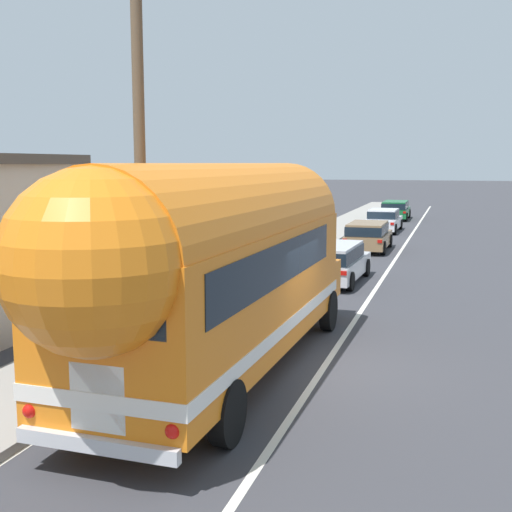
{
  "coord_description": "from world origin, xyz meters",
  "views": [
    {
      "loc": [
        2.46,
        -12.62,
        4.13
      ],
      "look_at": [
        -1.81,
        1.15,
        2.06
      ],
      "focal_mm": 45.56,
      "sensor_mm": 36.0,
      "label": 1
    }
  ],
  "objects_px": {
    "utility_pole": "(140,148)",
    "painted_bus": "(217,262)",
    "car_third": "(384,219)",
    "car_fourth": "(395,209)",
    "car_second": "(368,234)",
    "car_lead": "(333,260)"
  },
  "relations": [
    {
      "from": "utility_pole",
      "to": "car_fourth",
      "type": "xyz_separation_m",
      "value": [
        1.98,
        36.35,
        -3.62
      ]
    },
    {
      "from": "utility_pole",
      "to": "car_second",
      "type": "bearing_deg",
      "value": 82.77
    },
    {
      "from": "car_third",
      "to": "car_fourth",
      "type": "distance_m",
      "value": 8.81
    },
    {
      "from": "car_second",
      "to": "car_third",
      "type": "relative_size",
      "value": 0.91
    },
    {
      "from": "painted_bus",
      "to": "car_lead",
      "type": "xyz_separation_m",
      "value": [
        0.18,
        10.88,
        -1.51
      ]
    },
    {
      "from": "car_second",
      "to": "utility_pole",
      "type": "bearing_deg",
      "value": -97.23
    },
    {
      "from": "utility_pole",
      "to": "car_lead",
      "type": "xyz_separation_m",
      "value": [
        2.28,
        9.77,
        -3.63
      ]
    },
    {
      "from": "car_second",
      "to": "car_lead",
      "type": "bearing_deg",
      "value": -90.39
    },
    {
      "from": "painted_bus",
      "to": "car_second",
      "type": "bearing_deg",
      "value": 89.31
    },
    {
      "from": "car_third",
      "to": "car_fourth",
      "type": "relative_size",
      "value": 0.99
    },
    {
      "from": "painted_bus",
      "to": "car_third",
      "type": "distance_m",
      "value": 28.69
    },
    {
      "from": "car_second",
      "to": "car_third",
      "type": "distance_m",
      "value": 9.13
    },
    {
      "from": "car_fourth",
      "to": "painted_bus",
      "type": "bearing_deg",
      "value": -89.82
    },
    {
      "from": "car_fourth",
      "to": "car_second",
      "type": "bearing_deg",
      "value": -88.86
    },
    {
      "from": "car_third",
      "to": "car_lead",
      "type": "bearing_deg",
      "value": -89.34
    },
    {
      "from": "utility_pole",
      "to": "car_lead",
      "type": "height_order",
      "value": "utility_pole"
    },
    {
      "from": "car_lead",
      "to": "car_second",
      "type": "distance_m",
      "value": 8.64
    },
    {
      "from": "utility_pole",
      "to": "car_fourth",
      "type": "height_order",
      "value": "utility_pole"
    },
    {
      "from": "utility_pole",
      "to": "painted_bus",
      "type": "height_order",
      "value": "utility_pole"
    },
    {
      "from": "car_third",
      "to": "painted_bus",
      "type": "bearing_deg",
      "value": -89.94
    },
    {
      "from": "utility_pole",
      "to": "painted_bus",
      "type": "distance_m",
      "value": 3.18
    },
    {
      "from": "painted_bus",
      "to": "car_second",
      "type": "distance_m",
      "value": 19.58
    }
  ]
}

